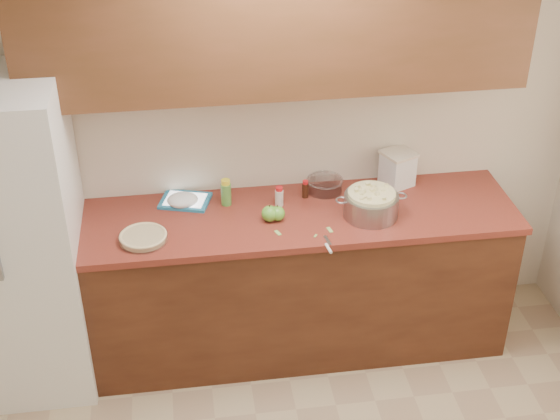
{
  "coord_description": "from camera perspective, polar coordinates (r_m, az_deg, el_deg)",
  "views": [
    {
      "loc": [
        -0.53,
        -2.13,
        3.22
      ],
      "look_at": [
        -0.01,
        1.43,
        0.98
      ],
      "focal_mm": 50.0,
      "sensor_mm": 36.0,
      "label": 1
    }
  ],
  "objects": [
    {
      "name": "mixing_bowl",
      "position": [
        4.51,
        3.29,
        1.88
      ],
      "size": [
        0.21,
        0.21,
        0.08
      ],
      "rotation": [
        0.0,
        0.0,
        -0.11
      ],
      "color": "silver",
      "rests_on": "counter_run"
    },
    {
      "name": "colander",
      "position": [
        4.29,
        6.67,
        0.42
      ],
      "size": [
        0.4,
        0.3,
        0.15
      ],
      "rotation": [
        0.0,
        0.0,
        -0.42
      ],
      "color": "gray",
      "rests_on": "counter_run"
    },
    {
      "name": "flour_canister",
      "position": [
        4.6,
        8.59,
        3.05
      ],
      "size": [
        0.22,
        0.22,
        0.21
      ],
      "rotation": [
        0.0,
        0.0,
        0.41
      ],
      "color": "silver",
      "rests_on": "counter_run"
    },
    {
      "name": "peel_a",
      "position": [
        4.18,
        3.65,
        -1.46
      ],
      "size": [
        0.03,
        0.05,
        0.0
      ],
      "primitive_type": "cube",
      "rotation": [
        0.0,
        0.0,
        1.79
      ],
      "color": "#95C05D",
      "rests_on": "counter_run"
    },
    {
      "name": "pie",
      "position": [
        4.14,
        -9.97,
        -1.99
      ],
      "size": [
        0.26,
        0.26,
        0.04
      ],
      "rotation": [
        0.0,
        0.0,
        -0.05
      ],
      "color": "silver",
      "rests_on": "counter_run"
    },
    {
      "name": "tablet",
      "position": [
        4.45,
        -6.94,
        0.68
      ],
      "size": [
        0.32,
        0.28,
        0.02
      ],
      "rotation": [
        0.0,
        0.0,
        -0.3
      ],
      "color": "teal",
      "rests_on": "counter_run"
    },
    {
      "name": "peel_b",
      "position": [
        4.15,
        -0.16,
        -1.68
      ],
      "size": [
        0.04,
        0.05,
        0.0
      ],
      "primitive_type": "cube",
      "rotation": [
        0.0,
        0.0,
        -1.19
      ],
      "color": "#95C05D",
      "rests_on": "counter_run"
    },
    {
      "name": "paring_knife",
      "position": [
        4.04,
        3.56,
        -2.72
      ],
      "size": [
        0.04,
        0.17,
        0.02
      ],
      "rotation": [
        0.0,
        0.0,
        0.14
      ],
      "color": "gray",
      "rests_on": "counter_run"
    },
    {
      "name": "counter_run",
      "position": [
        4.57,
        0.09,
        -5.18
      ],
      "size": [
        2.64,
        0.68,
        0.92
      ],
      "color": "#502816",
      "rests_on": "ground"
    },
    {
      "name": "peel_c",
      "position": [
        4.13,
        2.61,
        -1.9
      ],
      "size": [
        0.02,
        0.03,
        0.0
      ],
      "primitive_type": "cube",
      "rotation": [
        0.0,
        0.0,
        0.99
      ],
      "color": "#95C05D",
      "rests_on": "counter_run"
    },
    {
      "name": "apple_center",
      "position": [
        4.24,
        -0.19,
        -0.25
      ],
      "size": [
        0.08,
        0.08,
        0.1
      ],
      "color": "#579F2E",
      "rests_on": "counter_run"
    },
    {
      "name": "apple_left",
      "position": [
        4.23,
        -0.76,
        -0.26
      ],
      "size": [
        0.09,
        0.09,
        0.1
      ],
      "color": "#579F2E",
      "rests_on": "counter_run"
    },
    {
      "name": "vanilla_bottle",
      "position": [
        4.45,
        1.86,
        1.53
      ],
      "size": [
        0.04,
        0.04,
        0.11
      ],
      "rotation": [
        0.0,
        0.0,
        0.1
      ],
      "color": "black",
      "rests_on": "counter_run"
    },
    {
      "name": "lemon_bottle",
      "position": [
        4.37,
        -3.97,
        1.28
      ],
      "size": [
        0.06,
        0.06,
        0.16
      ],
      "rotation": [
        0.0,
        0.0,
        -0.35
      ],
      "color": "#4C8C38",
      "rests_on": "counter_run"
    },
    {
      "name": "cinnamon_shaker",
      "position": [
        4.36,
        -0.06,
        0.99
      ],
      "size": [
        0.05,
        0.05,
        0.12
      ],
      "rotation": [
        0.0,
        0.0,
        -0.37
      ],
      "color": "beige",
      "rests_on": "counter_run"
    },
    {
      "name": "fridge",
      "position": [
        4.36,
        -18.95,
        -2.21
      ],
      "size": [
        0.7,
        0.7,
        1.8
      ],
      "primitive_type": "cube",
      "color": "white",
      "rests_on": "ground"
    },
    {
      "name": "paper_towel",
      "position": [
        4.4,
        -7.14,
        0.73
      ],
      "size": [
        0.21,
        0.19,
        0.07
      ],
      "primitive_type": "ellipsoid",
      "rotation": [
        0.0,
        0.0,
        -0.34
      ],
      "color": "white",
      "rests_on": "counter_run"
    },
    {
      "name": "room_shell",
      "position": [
        2.92,
        4.34,
        -9.34
      ],
      "size": [
        3.6,
        3.6,
        3.6
      ],
      "color": "tan",
      "rests_on": "ground"
    },
    {
      "name": "upper_cabinets",
      "position": [
        4.01,
        -0.23,
        13.45
      ],
      "size": [
        2.6,
        0.34,
        0.7
      ],
      "primitive_type": "cube",
      "color": "#592F1B",
      "rests_on": "room_shell"
    }
  ]
}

